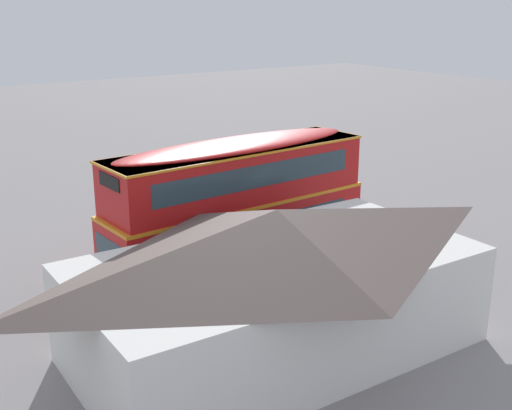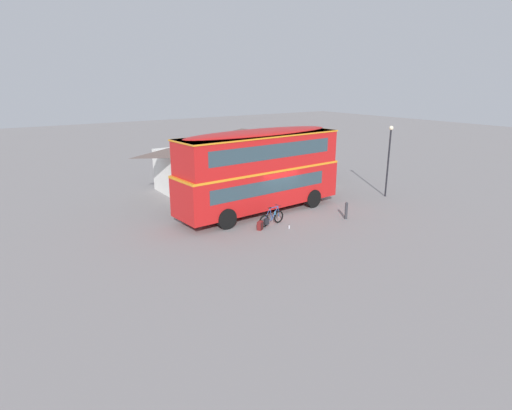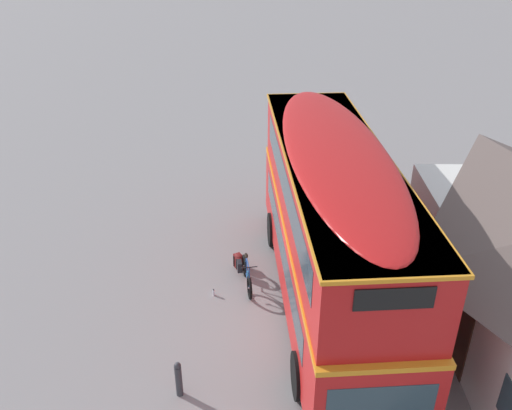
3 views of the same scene
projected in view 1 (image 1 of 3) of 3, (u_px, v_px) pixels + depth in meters
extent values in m
plane|color=gray|center=(215.00, 263.00, 24.57)|extent=(120.00, 120.00, 0.00)
cylinder|color=black|center=(183.00, 284.00, 21.42)|extent=(1.11, 0.35, 1.10)
cylinder|color=black|center=(147.00, 263.00, 23.22)|extent=(1.11, 0.35, 1.10)
cylinder|color=black|center=(322.00, 243.00, 25.11)|extent=(1.11, 0.35, 1.10)
cylinder|color=black|center=(283.00, 227.00, 26.90)|extent=(1.11, 0.35, 1.10)
cube|color=red|center=(238.00, 228.00, 23.87)|extent=(10.29, 3.11, 2.10)
cube|color=orange|center=(238.00, 200.00, 23.55)|extent=(10.31, 3.13, 0.12)
cube|color=red|center=(238.00, 173.00, 23.26)|extent=(9.98, 3.04, 1.90)
ellipsoid|color=red|center=(237.00, 145.00, 22.95)|extent=(9.78, 2.98, 0.36)
cube|color=#2D424C|center=(111.00, 253.00, 20.84)|extent=(0.18, 2.05, 0.90)
cube|color=black|center=(110.00, 182.00, 20.22)|extent=(0.14, 1.38, 0.44)
cube|color=#2D424C|center=(223.00, 211.00, 24.84)|extent=(7.91, 0.52, 0.76)
cube|color=#2D424C|center=(218.00, 163.00, 24.13)|extent=(8.32, 0.54, 0.80)
cube|color=#2D424C|center=(263.00, 228.00, 22.97)|extent=(7.91, 0.52, 0.76)
cube|color=#2D424C|center=(259.00, 176.00, 22.30)|extent=(8.32, 0.54, 0.80)
cube|color=orange|center=(237.00, 148.00, 22.99)|extent=(10.09, 3.12, 0.08)
torus|color=black|center=(215.00, 240.00, 26.05)|extent=(0.68, 0.17, 0.68)
torus|color=black|center=(236.00, 233.00, 26.74)|extent=(0.68, 0.17, 0.68)
cylinder|color=#B2B2B7|center=(215.00, 240.00, 26.05)|extent=(0.06, 0.11, 0.05)
cylinder|color=#B2B2B7|center=(236.00, 233.00, 26.74)|extent=(0.06, 0.11, 0.05)
cylinder|color=#234C99|center=(221.00, 231.00, 26.15)|extent=(0.49, 0.10, 0.70)
cylinder|color=#234C99|center=(222.00, 223.00, 26.09)|extent=(0.60, 0.12, 0.04)
cylinder|color=#234C99|center=(226.00, 230.00, 26.34)|extent=(0.18, 0.06, 0.68)
cylinder|color=#234C99|center=(230.00, 236.00, 26.57)|extent=(0.56, 0.11, 0.09)
cylinder|color=#234C99|center=(232.00, 228.00, 26.52)|extent=(0.44, 0.09, 0.63)
cylinder|color=#234C99|center=(216.00, 232.00, 25.97)|extent=(0.10, 0.04, 0.62)
cylinder|color=black|center=(216.00, 224.00, 25.89)|extent=(0.09, 0.46, 0.03)
ellipsoid|color=black|center=(228.00, 221.00, 26.29)|extent=(0.27, 0.13, 0.06)
cube|color=black|center=(233.00, 232.00, 26.84)|extent=(0.30, 0.18, 0.32)
cylinder|color=#338CBF|center=(221.00, 231.00, 26.15)|extent=(0.07, 0.07, 0.18)
cube|color=maroon|center=(241.00, 233.00, 27.14)|extent=(0.38, 0.34, 0.45)
ellipsoid|color=maroon|center=(241.00, 228.00, 27.07)|extent=(0.36, 0.33, 0.10)
cube|color=#471111|center=(244.00, 235.00, 27.10)|extent=(0.22, 0.14, 0.16)
cylinder|color=black|center=(240.00, 232.00, 27.26)|extent=(0.05, 0.05, 0.36)
cylinder|color=black|center=(238.00, 233.00, 27.12)|extent=(0.05, 0.05, 0.36)
cylinder|color=silver|center=(205.00, 238.00, 26.99)|extent=(0.07, 0.07, 0.18)
cylinder|color=black|center=(205.00, 235.00, 26.96)|extent=(0.04, 0.04, 0.03)
cube|color=silver|center=(276.00, 304.00, 18.08)|extent=(11.10, 6.00, 2.86)
pyramid|color=brown|center=(277.00, 233.00, 17.45)|extent=(11.51, 6.40, 1.32)
cube|color=#3D2319|center=(223.00, 280.00, 20.51)|extent=(1.10, 0.06, 2.10)
cube|color=#2D424C|center=(294.00, 248.00, 21.80)|extent=(1.10, 0.06, 0.90)
cube|color=#2D424C|center=(141.00, 285.00, 18.92)|extent=(1.10, 0.06, 0.90)
cylinder|color=#333338|center=(117.00, 244.00, 25.39)|extent=(0.16, 0.16, 0.85)
sphere|color=#333338|center=(116.00, 232.00, 25.25)|extent=(0.16, 0.16, 0.16)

